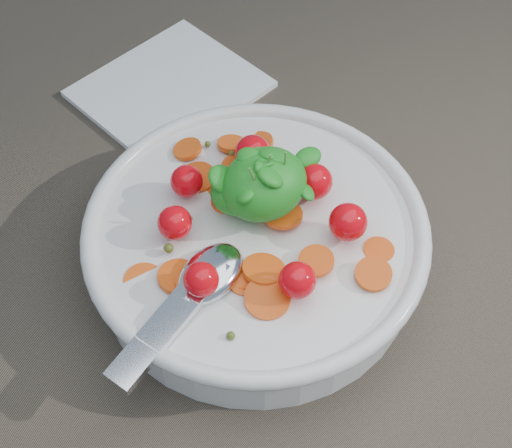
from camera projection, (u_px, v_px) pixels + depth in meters
ground at (282, 261)px, 0.65m from camera, size 6.00×6.00×0.00m
bowl at (256, 240)px, 0.62m from camera, size 0.32×0.30×0.13m
napkin at (170, 89)px, 0.79m from camera, size 0.20×0.18×0.01m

